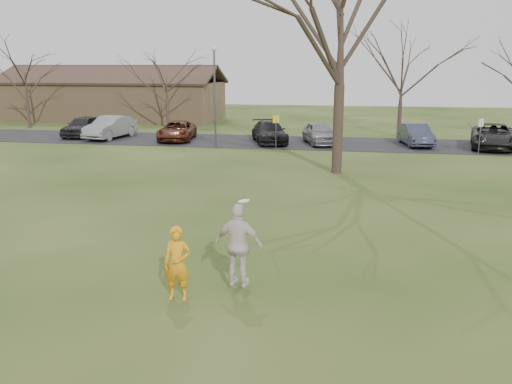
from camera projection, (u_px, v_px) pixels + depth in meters
ground at (225, 296)px, 12.22m from camera, size 120.00×120.00×0.00m
parking_strip at (312, 143)px, 36.16m from camera, size 62.00×6.50×0.04m
player_defender at (177, 263)px, 11.88m from camera, size 0.64×0.44×1.68m
car_0 at (83, 126)px, 39.04m from camera, size 1.78×4.40×1.50m
car_1 at (111, 127)px, 38.06m from camera, size 2.34×4.97×1.57m
car_2 at (177, 131)px, 37.09m from camera, size 2.86×5.00×1.32m
car_3 at (269, 132)px, 35.99m from camera, size 3.35×5.22×1.41m
car_4 at (320, 133)px, 35.32m from camera, size 2.89×4.57×1.45m
car_5 at (415, 135)px, 34.71m from camera, size 2.17×4.41×1.39m
car_6 at (493, 136)px, 33.50m from camera, size 3.45×5.82×1.52m
catching_play at (239, 245)px, 12.23m from camera, size 1.20×0.64×2.01m
building at (114, 99)px, 51.63m from camera, size 20.60×8.50×5.14m
lamp_post at (215, 84)px, 33.90m from camera, size 0.34×0.34×6.27m
sign_yellow at (276, 126)px, 33.30m from camera, size 0.35×0.35×2.08m
sign_white at (481, 130)px, 31.22m from camera, size 0.35×0.35×2.08m
big_tree at (342, 23)px, 24.63m from camera, size 9.00×9.00×14.00m
small_tree_row at (378, 82)px, 39.35m from camera, size 55.00×5.90×8.50m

